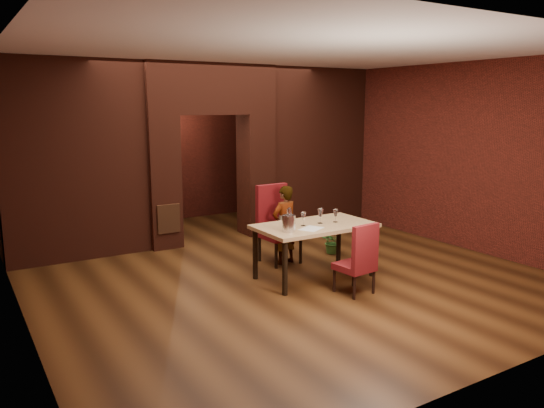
# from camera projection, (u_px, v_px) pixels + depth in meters

# --- Properties ---
(floor) EXTENTS (8.00, 8.00, 0.00)m
(floor) POSITION_uv_depth(u_px,v_px,m) (267.00, 266.00, 8.26)
(floor) COLOR #4C2C13
(floor) RESTS_ON ground
(ceiling) EXTENTS (7.00, 8.00, 0.04)m
(ceiling) POSITION_uv_depth(u_px,v_px,m) (267.00, 54.00, 7.66)
(ceiling) COLOR silver
(ceiling) RESTS_ON ground
(wall_back) EXTENTS (7.00, 0.04, 3.20)m
(wall_back) POSITION_uv_depth(u_px,v_px,m) (171.00, 146.00, 11.31)
(wall_back) COLOR maroon
(wall_back) RESTS_ON ground
(wall_front) EXTENTS (7.00, 0.04, 3.20)m
(wall_front) POSITION_uv_depth(u_px,v_px,m) (504.00, 208.00, 4.61)
(wall_front) COLOR maroon
(wall_front) RESTS_ON ground
(wall_left) EXTENTS (0.04, 8.00, 3.20)m
(wall_left) POSITION_uv_depth(u_px,v_px,m) (10.00, 182.00, 6.16)
(wall_left) COLOR maroon
(wall_left) RESTS_ON ground
(wall_right) EXTENTS (0.04, 8.00, 3.20)m
(wall_right) POSITION_uv_depth(u_px,v_px,m) (430.00, 153.00, 9.76)
(wall_right) COLOR maroon
(wall_right) RESTS_ON ground
(pillar_left) EXTENTS (0.55, 0.55, 2.30)m
(pillar_left) POSITION_uv_depth(u_px,v_px,m) (161.00, 182.00, 9.23)
(pillar_left) COLOR maroon
(pillar_left) RESTS_ON ground
(pillar_right) EXTENTS (0.55, 0.55, 2.30)m
(pillar_right) POSITION_uv_depth(u_px,v_px,m) (256.00, 175.00, 10.21)
(pillar_right) COLOR maroon
(pillar_right) RESTS_ON ground
(lintel) EXTENTS (2.45, 0.55, 0.90)m
(lintel) POSITION_uv_depth(u_px,v_px,m) (209.00, 89.00, 9.42)
(lintel) COLOR maroon
(lintel) RESTS_ON ground
(wing_wall_left) EXTENTS (2.28, 0.35, 3.20)m
(wing_wall_left) POSITION_uv_depth(u_px,v_px,m) (75.00, 161.00, 8.42)
(wing_wall_left) COLOR maroon
(wing_wall_left) RESTS_ON ground
(wing_wall_right) EXTENTS (2.28, 0.35, 3.20)m
(wing_wall_right) POSITION_uv_depth(u_px,v_px,m) (316.00, 148.00, 10.85)
(wing_wall_right) COLOR maroon
(wing_wall_right) RESTS_ON ground
(vent_panel) EXTENTS (0.40, 0.03, 0.50)m
(vent_panel) POSITION_uv_depth(u_px,v_px,m) (169.00, 219.00, 9.09)
(vent_panel) COLOR brown
(vent_panel) RESTS_ON ground
(rear_door) EXTENTS (0.90, 0.08, 2.10)m
(rear_door) POSITION_uv_depth(u_px,v_px,m) (155.00, 173.00, 11.15)
(rear_door) COLOR black
(rear_door) RESTS_ON ground
(rear_door_frame) EXTENTS (1.02, 0.04, 2.22)m
(rear_door_frame) POSITION_uv_depth(u_px,v_px,m) (155.00, 174.00, 11.12)
(rear_door_frame) COLOR black
(rear_door_frame) RESTS_ON ground
(dining_table) EXTENTS (1.69, 0.95, 0.79)m
(dining_table) POSITION_uv_depth(u_px,v_px,m) (314.00, 251.00, 7.66)
(dining_table) COLOR tan
(dining_table) RESTS_ON ground
(chair_far) EXTENTS (0.58, 0.58, 1.23)m
(chair_far) POSITION_uv_depth(u_px,v_px,m) (280.00, 225.00, 8.36)
(chair_far) COLOR maroon
(chair_far) RESTS_ON ground
(chair_near) EXTENTS (0.48, 0.48, 0.96)m
(chair_near) POSITION_uv_depth(u_px,v_px,m) (355.00, 258.00, 7.02)
(chair_near) COLOR maroon
(chair_near) RESTS_ON ground
(person_seated) EXTENTS (0.49, 0.35, 1.24)m
(person_seated) POSITION_uv_depth(u_px,v_px,m) (284.00, 225.00, 8.32)
(person_seated) COLOR silver
(person_seated) RESTS_ON ground
(wine_glass_a) EXTENTS (0.08, 0.08, 0.19)m
(wine_glass_a) POSITION_uv_depth(u_px,v_px,m) (303.00, 219.00, 7.47)
(wine_glass_a) COLOR white
(wine_glass_a) RESTS_ON dining_table
(wine_glass_b) EXTENTS (0.09, 0.09, 0.21)m
(wine_glass_b) POSITION_uv_depth(u_px,v_px,m) (320.00, 216.00, 7.62)
(wine_glass_b) COLOR white
(wine_glass_b) RESTS_ON dining_table
(wine_glass_c) EXTENTS (0.08, 0.08, 0.19)m
(wine_glass_c) POSITION_uv_depth(u_px,v_px,m) (336.00, 216.00, 7.70)
(wine_glass_c) COLOR silver
(wine_glass_c) RESTS_ON dining_table
(tasting_sheet) EXTENTS (0.40, 0.36, 0.00)m
(tasting_sheet) POSITION_uv_depth(u_px,v_px,m) (311.00, 229.00, 7.31)
(tasting_sheet) COLOR silver
(tasting_sheet) RESTS_ON dining_table
(wine_bucket) EXTENTS (0.18, 0.18, 0.22)m
(wine_bucket) POSITION_uv_depth(u_px,v_px,m) (289.00, 223.00, 7.14)
(wine_bucket) COLOR silver
(wine_bucket) RESTS_ON dining_table
(water_bottle) EXTENTS (0.06, 0.06, 0.27)m
(water_bottle) POSITION_uv_depth(u_px,v_px,m) (289.00, 217.00, 7.41)
(water_bottle) COLOR white
(water_bottle) RESTS_ON dining_table
(potted_plant) EXTENTS (0.45, 0.41, 0.42)m
(potted_plant) POSITION_uv_depth(u_px,v_px,m) (332.00, 241.00, 8.94)
(potted_plant) COLOR #336A28
(potted_plant) RESTS_ON ground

